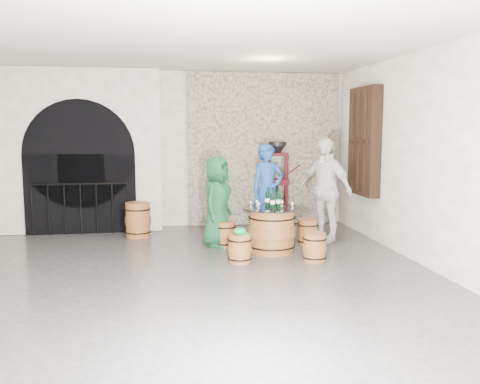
{
  "coord_description": "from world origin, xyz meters",
  "views": [
    {
      "loc": [
        -0.33,
        -6.6,
        2.04
      ],
      "look_at": [
        0.87,
        1.19,
        1.05
      ],
      "focal_mm": 38.0,
      "sensor_mm": 36.0,
      "label": 1
    }
  ],
  "objects": [
    {
      "name": "ground",
      "position": [
        0.0,
        0.0,
        0.0
      ],
      "size": [
        8.0,
        8.0,
        0.0
      ],
      "primitive_type": "plane",
      "color": "#2F2F32",
      "rests_on": "ground"
    },
    {
      "name": "wall_back",
      "position": [
        0.0,
        4.0,
        1.6
      ],
      "size": [
        8.0,
        0.0,
        8.0
      ],
      "primitive_type": "plane",
      "rotation": [
        1.57,
        0.0,
        0.0
      ],
      "color": "white",
      "rests_on": "ground"
    },
    {
      "name": "wall_front",
      "position": [
        0.0,
        -4.0,
        1.6
      ],
      "size": [
        8.0,
        0.0,
        8.0
      ],
      "primitive_type": "plane",
      "rotation": [
        -1.57,
        0.0,
        0.0
      ],
      "color": "white",
      "rests_on": "ground"
    },
    {
      "name": "wall_right",
      "position": [
        3.5,
        0.0,
        1.6
      ],
      "size": [
        0.0,
        8.0,
        8.0
      ],
      "primitive_type": "plane",
      "rotation": [
        1.57,
        0.0,
        -1.57
      ],
      "color": "white",
      "rests_on": "ground"
    },
    {
      "name": "ceiling",
      "position": [
        0.0,
        0.0,
        3.2
      ],
      "size": [
        8.0,
        8.0,
        0.0
      ],
      "primitive_type": "plane",
      "rotation": [
        3.14,
        0.0,
        0.0
      ],
      "color": "beige",
      "rests_on": "wall_back"
    },
    {
      "name": "stone_facing_panel",
      "position": [
        1.8,
        3.94,
        1.6
      ],
      "size": [
        3.2,
        0.12,
        3.18
      ],
      "primitive_type": "cube",
      "color": "#AFA28B",
      "rests_on": "ground"
    },
    {
      "name": "arched_opening",
      "position": [
        -1.9,
        3.74,
        1.58
      ],
      "size": [
        3.1,
        0.6,
        3.19
      ],
      "color": "white",
      "rests_on": "ground"
    },
    {
      "name": "shuttered_window",
      "position": [
        3.38,
        2.4,
        1.8
      ],
      "size": [
        0.23,
        1.1,
        2.0
      ],
      "color": "black",
      "rests_on": "wall_right"
    },
    {
      "name": "barrel_table",
      "position": [
        1.45,
        1.49,
        0.37
      ],
      "size": [
        0.96,
        0.96,
        0.74
      ],
      "color": "brown",
      "rests_on": "ground"
    },
    {
      "name": "barrel_stool_left",
      "position": [
        0.73,
        1.97,
        0.22
      ],
      "size": [
        0.38,
        0.38,
        0.44
      ],
      "color": "brown",
      "rests_on": "ground"
    },
    {
      "name": "barrel_stool_far",
      "position": [
        1.57,
        2.34,
        0.22
      ],
      "size": [
        0.38,
        0.38,
        0.44
      ],
      "color": "brown",
      "rests_on": "ground"
    },
    {
      "name": "barrel_stool_right",
      "position": [
        2.2,
        1.92,
        0.22
      ],
      "size": [
        0.38,
        0.38,
        0.44
      ],
      "color": "brown",
      "rests_on": "ground"
    },
    {
      "name": "barrel_stool_near_right",
      "position": [
        1.97,
        0.8,
        0.22
      ],
      "size": [
        0.38,
        0.38,
        0.44
      ],
      "color": "brown",
      "rests_on": "ground"
    },
    {
      "name": "barrel_stool_near_left",
      "position": [
        0.82,
        0.89,
        0.22
      ],
      "size": [
        0.38,
        0.38,
        0.44
      ],
      "color": "brown",
      "rests_on": "ground"
    },
    {
      "name": "green_cap",
      "position": [
        0.82,
        0.89,
        0.48
      ],
      "size": [
        0.24,
        0.19,
        0.1
      ],
      "color": "#0D9341",
      "rests_on": "barrel_stool_near_left"
    },
    {
      "name": "person_green",
      "position": [
        0.6,
        2.06,
        0.78
      ],
      "size": [
        0.81,
        0.91,
        1.56
      ],
      "primitive_type": "imported",
      "rotation": [
        0.0,
        0.0,
        1.05
      ],
      "color": "#124225",
      "rests_on": "ground"
    },
    {
      "name": "person_blue",
      "position": [
        1.61,
        2.64,
        0.88
      ],
      "size": [
        0.72,
        0.55,
        1.76
      ],
      "primitive_type": "imported",
      "rotation": [
        0.0,
        0.0,
        0.23
      ],
      "color": "navy",
      "rests_on": "ground"
    },
    {
      "name": "person_white",
      "position": [
        2.56,
        2.13,
        0.94
      ],
      "size": [
        1.0,
        1.17,
        1.88
      ],
      "primitive_type": "imported",
      "rotation": [
        0.0,
        0.0,
        -0.97
      ],
      "color": "silver",
      "rests_on": "ground"
    },
    {
      "name": "wine_bottle_left",
      "position": [
        1.45,
        1.43,
        0.87
      ],
      "size": [
        0.08,
        0.08,
        0.32
      ],
      "color": "black",
      "rests_on": "barrel_table"
    },
    {
      "name": "wine_bottle_center",
      "position": [
        1.56,
        1.5,
        0.87
      ],
      "size": [
        0.08,
        0.08,
        0.32
      ],
      "color": "black",
      "rests_on": "barrel_table"
    },
    {
      "name": "wine_bottle_right",
      "position": [
        1.41,
        1.68,
        0.87
      ],
      "size": [
        0.08,
        0.08,
        0.32
      ],
      "color": "black",
      "rests_on": "barrel_table"
    },
    {
      "name": "tasting_glass_a",
      "position": [
        1.22,
        1.48,
        0.79
      ],
      "size": [
        0.05,
        0.05,
        0.1
      ],
      "primitive_type": null,
      "color": "#A65F20",
      "rests_on": "barrel_table"
    },
    {
      "name": "tasting_glass_b",
      "position": [
        1.65,
        1.61,
        0.79
      ],
      "size": [
        0.05,
        0.05,
        0.1
      ],
      "primitive_type": null,
      "color": "#A65F20",
      "rests_on": "barrel_table"
    },
    {
      "name": "tasting_glass_c",
      "position": [
        1.24,
        1.72,
        0.79
      ],
      "size": [
        0.05,
        0.05,
        0.1
      ],
      "primitive_type": null,
      "color": "#A65F20",
      "rests_on": "barrel_table"
    },
    {
      "name": "tasting_glass_d",
      "position": [
        1.64,
        1.67,
        0.79
      ],
      "size": [
        0.05,
        0.05,
        0.1
      ],
      "primitive_type": null,
      "color": "#A65F20",
      "rests_on": "barrel_table"
    },
    {
      "name": "tasting_glass_e",
      "position": [
        1.77,
        1.39,
        0.79
      ],
      "size": [
        0.05,
        0.05,
        0.1
      ],
      "primitive_type": null,
      "color": "#A65F20",
      "rests_on": "barrel_table"
    },
    {
      "name": "tasting_glass_f",
      "position": [
        1.11,
        1.61,
        0.79
      ],
      "size": [
        0.05,
        0.05,
        0.1
      ],
      "primitive_type": null,
      "color": "#A65F20",
      "rests_on": "barrel_table"
    },
    {
      "name": "side_barrel",
      "position": [
        -0.8,
        3.01,
        0.33
      ],
      "size": [
        0.49,
        0.49,
        0.66
      ],
      "rotation": [
        0.0,
        0.0,
        0.17
      ],
      "color": "brown",
      "rests_on": "ground"
    },
    {
      "name": "corking_press",
      "position": [
        1.99,
        3.48,
        1.03
      ],
      "size": [
        0.73,
        0.4,
        1.77
      ],
      "rotation": [
        0.0,
        0.0,
        0.01
      ],
      "color": "#4B0C13",
      "rests_on": "ground"
    },
    {
      "name": "control_box",
      "position": [
        2.05,
        3.86,
        1.35
      ],
      "size": [
        0.18,
        0.1,
        0.22
      ],
      "primitive_type": "cube",
      "color": "silver",
      "rests_on": "wall_back"
    }
  ]
}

